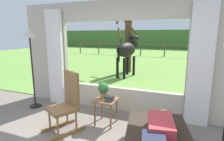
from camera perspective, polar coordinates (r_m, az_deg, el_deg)
back_wall_with_window at (r=4.17m, az=2.30°, el=3.84°), size 5.20×0.12×2.55m
curtain_panel_left at (r=4.87m, az=-17.47°, el=3.83°), size 0.44×0.10×2.40m
curtain_panel_right at (r=3.83m, az=26.22°, el=1.28°), size 0.44×0.10×2.40m
outdoor_pasture_lawn at (r=14.97m, az=16.01°, el=4.02°), size 36.00×21.68×0.02m
distant_hill_ridge at (r=24.69m, az=18.40°, el=9.34°), size 36.00×2.00×2.40m
reclining_person at (r=2.55m, az=14.58°, el=-18.90°), size 0.45×1.43×0.22m
rocking_chair at (r=3.52m, az=-14.09°, el=-9.75°), size 0.72×0.82×1.12m
side_table at (r=3.67m, az=-1.92°, el=-10.48°), size 0.44×0.44×0.52m
potted_plant at (r=3.66m, az=-2.74°, el=-5.95°), size 0.22×0.22×0.32m
book_stack at (r=3.54m, az=-0.90°, el=-8.91°), size 0.19×0.14×0.09m
floor_lamp_left at (r=4.72m, az=-24.49°, el=7.24°), size 0.32×0.32×1.90m
horse at (r=7.67m, az=4.82°, el=6.51°), size 0.82×1.82×1.73m
pasture_tree at (r=8.57m, az=4.96°, el=8.51°), size 1.16×1.06×3.20m
pasture_fence_line at (r=15.49m, az=16.37°, el=6.96°), size 16.10×0.10×1.10m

